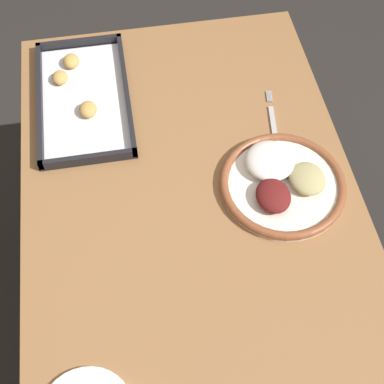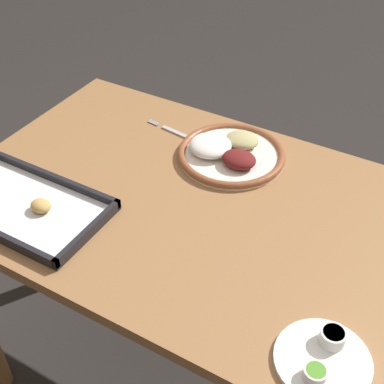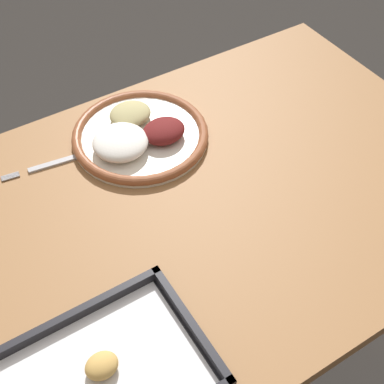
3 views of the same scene
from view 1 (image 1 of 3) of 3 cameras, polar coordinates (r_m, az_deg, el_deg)
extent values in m
plane|color=#282623|center=(1.87, 0.01, -13.21)|extent=(8.00, 8.00, 0.00)
cube|color=olive|center=(1.19, 0.01, -1.21)|extent=(1.15, 0.75, 0.03)
cylinder|color=olive|center=(1.86, 7.25, 7.84)|extent=(0.06, 0.06, 0.73)
cylinder|color=olive|center=(1.82, -12.98, 5.11)|extent=(0.06, 0.06, 0.73)
cylinder|color=white|center=(1.21, 9.57, 0.84)|extent=(0.28, 0.28, 0.01)
torus|color=brown|center=(1.21, 9.61, 1.00)|extent=(0.28, 0.28, 0.02)
ellipsoid|color=white|center=(1.21, 8.31, 3.31)|extent=(0.11, 0.11, 0.04)
ellipsoid|color=maroon|center=(1.16, 8.66, -0.40)|extent=(0.09, 0.08, 0.04)
ellipsoid|color=tan|center=(1.20, 12.20, 1.40)|extent=(0.09, 0.08, 0.03)
cube|color=#B2B2B7|center=(1.30, 8.77, 6.39)|extent=(0.16, 0.03, 0.00)
cylinder|color=#B2B2B7|center=(1.38, 8.44, 10.06)|extent=(0.04, 0.01, 0.00)
cylinder|color=#B2B2B7|center=(1.38, 8.29, 10.06)|extent=(0.04, 0.01, 0.00)
cylinder|color=#B2B2B7|center=(1.38, 8.14, 10.06)|extent=(0.04, 0.01, 0.00)
cylinder|color=#B2B2B7|center=(1.38, 7.99, 10.06)|extent=(0.04, 0.01, 0.00)
cube|color=black|center=(1.38, -11.41, 9.61)|extent=(0.40, 0.23, 0.01)
cube|color=silver|center=(1.38, -11.44, 9.72)|extent=(0.37, 0.21, 0.00)
cube|color=black|center=(1.37, -7.01, 10.67)|extent=(0.40, 0.01, 0.02)
cube|color=black|center=(1.38, -15.94, 9.27)|extent=(0.40, 0.01, 0.02)
cube|color=black|center=(1.24, -11.00, 3.51)|extent=(0.01, 0.23, 0.02)
cube|color=black|center=(1.51, -11.95, 15.33)|extent=(0.01, 0.23, 0.02)
ellipsoid|color=tan|center=(1.46, -12.77, 13.47)|extent=(0.05, 0.04, 0.03)
ellipsoid|color=tan|center=(1.42, -13.91, 11.77)|extent=(0.05, 0.04, 0.03)
ellipsoid|color=tan|center=(1.33, -11.04, 8.65)|extent=(0.05, 0.04, 0.03)
camera|label=2|loc=(0.76, -78.75, -6.13)|focal=50.00mm
camera|label=3|loc=(1.08, -41.69, 33.70)|focal=50.00mm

